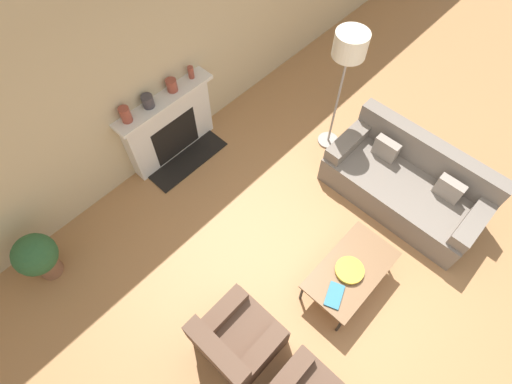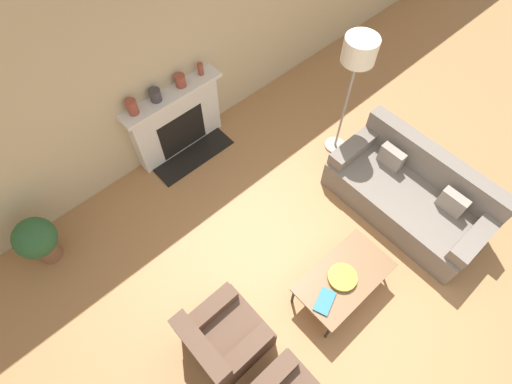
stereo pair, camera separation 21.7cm
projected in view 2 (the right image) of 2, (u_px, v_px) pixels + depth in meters
ground_plane at (331, 296)px, 4.68m from camera, size 18.00×18.00×0.00m
wall_back at (153, 63)px, 4.71m from camera, size 18.00×0.06×2.90m
fireplace at (177, 122)px, 5.47m from camera, size 1.44×0.59×1.04m
couch at (410, 194)px, 5.08m from camera, size 0.96×2.00×0.86m
armchair_far at (223, 339)px, 4.14m from camera, size 0.75×0.74×0.80m
coffee_table at (344, 277)px, 4.40m from camera, size 1.10×0.61×0.42m
bowl at (342, 277)px, 4.33m from camera, size 0.32×0.32×0.05m
book at (325, 301)px, 4.21m from camera, size 0.32×0.25×0.02m
floor_lamp at (358, 58)px, 4.55m from camera, size 0.40×0.40×1.85m
mantel_vase_left at (132, 107)px, 4.75m from camera, size 0.13×0.13×0.20m
mantel_vase_center_left at (155, 95)px, 4.88m from camera, size 0.15×0.15×0.16m
mantel_vase_center_right at (180, 81)px, 5.02m from camera, size 0.14×0.14×0.16m
mantel_vase_right at (200, 69)px, 5.13m from camera, size 0.08×0.08×0.17m
potted_plant at (37, 240)px, 4.61m from camera, size 0.48×0.48×0.71m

